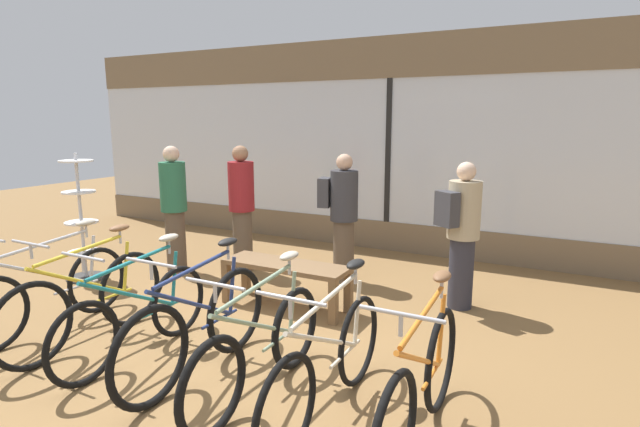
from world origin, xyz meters
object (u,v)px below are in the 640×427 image
bicycle_far_left (50,292)px  customer_mid_floor (242,206)px  bicycle_right (329,364)px  display_bench (286,271)px  accessory_rack (82,228)px  bicycle_center_right (260,349)px  customer_near_rack (462,231)px  customer_by_window (174,206)px  customer_near_bench (342,214)px  bicycle_far_right (421,387)px  bicycle_center_left (137,315)px  bicycle_left (87,302)px  bicycle_center (199,327)px

bicycle_far_left → customer_mid_floor: bearing=79.3°
bicycle_right → display_bench: (-1.32, 1.59, 0.02)m
accessory_rack → customer_mid_floor: (1.56, 1.24, 0.22)m
bicycle_far_left → bicycle_center_right: 2.45m
customer_near_rack → bicycle_far_left: bearing=-144.1°
customer_by_window → customer_near_bench: (2.16, 0.63, -0.02)m
bicycle_right → customer_near_bench: bearing=113.4°
accessory_rack → customer_near_rack: (4.44, 1.21, 0.18)m
bicycle_right → bicycle_far_right: size_ratio=1.03×
bicycle_right → customer_mid_floor: customer_mid_floor is taller
bicycle_right → customer_near_bench: 2.97m
bicycle_center_left → bicycle_far_left: bearing=179.7°
bicycle_center_right → bicycle_right: size_ratio=0.97×
bicycle_center_left → bicycle_center_right: size_ratio=0.99×
bicycle_right → customer_by_window: 3.94m
bicycle_center_right → bicycle_far_right: bicycle_far_right is taller
customer_by_window → customer_mid_floor: customer_mid_floor is taller
bicycle_far_right → accessory_rack: accessory_rack is taller
bicycle_center_right → bicycle_left: bearing=-180.0°
bicycle_center → customer_by_window: size_ratio=1.04×
bicycle_far_left → display_bench: size_ratio=1.27×
bicycle_far_left → customer_mid_floor: (0.46, 2.45, 0.49)m
display_bench → bicycle_far_right: bearing=-39.3°
bicycle_far_left → bicycle_right: bearing=-0.8°
bicycle_center → bicycle_far_right: (1.81, -0.05, -0.00)m
bicycle_right → customer_near_rack: size_ratio=1.11×
bicycle_center_right → bicycle_far_right: (1.20, -0.02, 0.03)m
accessory_rack → display_bench: bearing=7.0°
bicycle_far_right → accessory_rack: bearing=165.2°
customer_by_window → accessory_rack: bearing=-134.2°
bicycle_center_right → bicycle_right: bicycle_right is taller
accessory_rack → customer_near_rack: 4.61m
bicycle_far_left → customer_mid_floor: customer_mid_floor is taller
bicycle_right → customer_mid_floor: (-2.55, 2.49, 0.49)m
display_bench → customer_near_bench: (0.15, 1.09, 0.45)m
bicycle_left → bicycle_far_right: bearing=-0.3°
bicycle_far_left → bicycle_center: size_ratio=1.03×
bicycle_center_left → bicycle_right: 1.84m
bicycle_left → customer_by_window: 2.29m
bicycle_far_left → bicycle_far_right: 3.65m
bicycle_center → customer_near_bench: bearing=90.0°
bicycle_left → bicycle_right: bicycle_left is taller
bicycle_center_right → customer_mid_floor: size_ratio=1.02×
bicycle_far_left → customer_mid_floor: 2.54m
bicycle_far_left → bicycle_right: size_ratio=1.01×
accessory_rack → customer_by_window: customer_by_window is taller
bicycle_right → bicycle_far_right: (0.64, -0.01, 0.01)m
bicycle_far_left → bicycle_center: (1.84, -0.00, 0.02)m
bicycle_left → customer_near_rack: 3.72m
bicycle_center_right → customer_mid_floor: (-1.98, 2.48, 0.51)m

